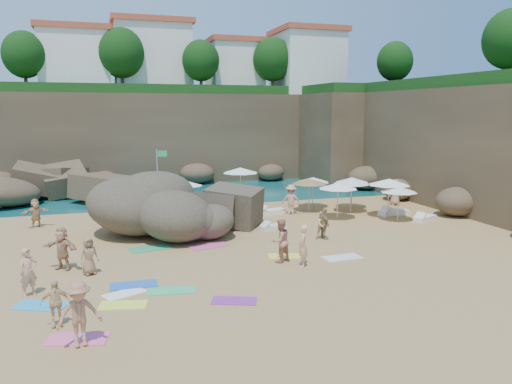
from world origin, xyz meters
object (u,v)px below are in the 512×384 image
object	(u,v)px
flag_pole	(159,169)
person_stand_1	(280,241)
rock_outcrop	(190,228)
person_stand_2	(291,200)
person_stand_4	(395,192)
person_stand_6	(303,246)
lounger_0	(188,216)
person_stand_3	(324,224)
parasol_1	(240,170)
parasol_0	(188,184)
person_stand_5	(36,213)
parasol_2	(351,181)
person_stand_0	(28,272)

from	to	relation	value
flag_pole	person_stand_1	world-z (taller)	flag_pole
rock_outcrop	person_stand_2	distance (m)	7.08
person_stand_4	person_stand_6	size ratio (longest dim) A/B	1.00
lounger_0	flag_pole	bearing A→B (deg)	83.91
flag_pole	person_stand_4	xyz separation A→B (m)	(15.57, -5.86, -1.54)
person_stand_3	parasol_1	bearing A→B (deg)	1.19
lounger_0	person_stand_2	world-z (taller)	person_stand_2
rock_outcrop	parasol_0	distance (m)	5.75
rock_outcrop	person_stand_4	size ratio (longest dim) A/B	4.43
lounger_0	person_stand_2	xyz separation A→B (m)	(6.43, -0.89, 0.83)
person_stand_4	lounger_0	bearing A→B (deg)	-160.99
lounger_0	person_stand_6	world-z (taller)	person_stand_6
person_stand_5	lounger_0	bearing A→B (deg)	-18.92
parasol_0	person_stand_5	distance (m)	9.53
person_stand_4	person_stand_5	bearing A→B (deg)	-161.22
parasol_1	person_stand_3	bearing A→B (deg)	-84.44
person_stand_5	person_stand_6	distance (m)	16.10
parasol_1	parasol_2	size ratio (longest dim) A/B	1.11
rock_outcrop	person_stand_2	bearing A→B (deg)	14.10
person_stand_1	person_stand_6	size ratio (longest dim) A/B	1.06
person_stand_0	person_stand_4	world-z (taller)	person_stand_4
rock_outcrop	parasol_2	distance (m)	10.98
person_stand_2	person_stand_4	distance (m)	8.14
parasol_1	person_stand_4	size ratio (longest dim) A/B	1.44
person_stand_4	person_stand_6	distance (m)	15.83
lounger_0	person_stand_1	size ratio (longest dim) A/B	0.89
parasol_0	person_stand_2	bearing A→B (deg)	-31.98
person_stand_0	person_stand_6	bearing A→B (deg)	-31.48
lounger_0	person_stand_2	size ratio (longest dim) A/B	0.88
rock_outcrop	lounger_0	xyz separation A→B (m)	(0.37, 2.60, 0.13)
person_stand_2	person_stand_5	distance (m)	15.09
parasol_1	person_stand_3	world-z (taller)	parasol_1
rock_outcrop	flag_pole	world-z (taller)	flag_pole
flag_pole	person_stand_6	bearing A→B (deg)	-76.46
person_stand_6	parasol_2	bearing A→B (deg)	163.05
flag_pole	lounger_0	world-z (taller)	flag_pole
rock_outcrop	person_stand_4	bearing A→B (deg)	9.32
parasol_1	person_stand_6	bearing A→B (deg)	-96.13
rock_outcrop	parasol_1	distance (m)	9.09
person_stand_1	person_stand_2	bearing A→B (deg)	-136.33
parasol_1	parasol_2	world-z (taller)	parasol_1
person_stand_0	person_stand_3	xyz separation A→B (m)	(13.48, 4.01, -0.07)
rock_outcrop	person_stand_5	world-z (taller)	person_stand_5
parasol_0	person_stand_2	xyz separation A→B (m)	(5.93, -3.70, -0.77)
parasol_1	person_stand_1	distance (m)	14.97
lounger_0	person_stand_1	distance (m)	10.40
person_stand_3	person_stand_4	world-z (taller)	person_stand_4
rock_outcrop	person_stand_6	size ratio (longest dim) A/B	4.43
person_stand_2	person_stand_6	xyz separation A→B (m)	(-3.44, -10.08, -0.06)
lounger_0	parasol_1	bearing A→B (deg)	28.42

